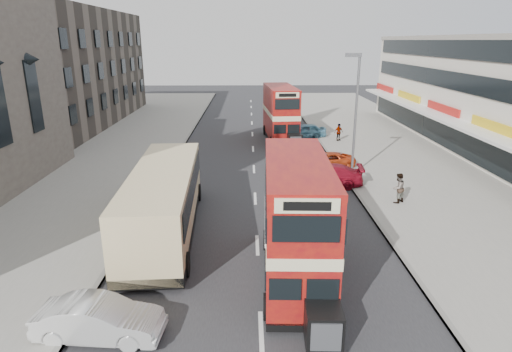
% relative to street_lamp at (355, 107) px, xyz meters
% --- Properties ---
extents(road_surface, '(12.00, 90.00, 0.01)m').
position_rel_street_lamp_xyz_m(road_surface, '(-6.52, 2.00, -4.78)').
color(road_surface, '#28282B').
rests_on(road_surface, ground).
extents(pavement_right, '(12.00, 90.00, 0.15)m').
position_rel_street_lamp_xyz_m(pavement_right, '(5.48, 2.00, -4.71)').
color(pavement_right, gray).
rests_on(pavement_right, ground).
extents(pavement_left, '(12.00, 90.00, 0.15)m').
position_rel_street_lamp_xyz_m(pavement_left, '(-18.52, 2.00, -4.71)').
color(pavement_left, gray).
rests_on(pavement_left, ground).
extents(kerb_left, '(0.20, 90.00, 0.16)m').
position_rel_street_lamp_xyz_m(kerb_left, '(-12.62, 2.00, -4.71)').
color(kerb_left, gray).
rests_on(kerb_left, ground).
extents(kerb_right, '(0.20, 90.00, 0.16)m').
position_rel_street_lamp_xyz_m(kerb_right, '(-0.42, 2.00, -4.71)').
color(kerb_right, gray).
rests_on(kerb_right, ground).
extents(brick_terrace, '(14.00, 28.00, 12.00)m').
position_rel_street_lamp_xyz_m(brick_terrace, '(-28.52, 20.00, 1.22)').
color(brick_terrace, '#66594C').
rests_on(brick_terrace, ground).
extents(street_lamp, '(1.00, 0.20, 8.12)m').
position_rel_street_lamp_xyz_m(street_lamp, '(0.00, 0.00, 0.00)').
color(street_lamp, slate).
rests_on(street_lamp, ground).
extents(bus_main, '(2.55, 8.41, 4.59)m').
position_rel_street_lamp_xyz_m(bus_main, '(-5.11, -12.77, -2.37)').
color(bus_main, black).
rests_on(bus_main, ground).
extents(bus_second, '(2.98, 8.70, 4.76)m').
position_rel_street_lamp_xyz_m(bus_second, '(-3.96, 11.40, -2.28)').
color(bus_second, black).
rests_on(bus_second, ground).
extents(coach, '(3.36, 11.07, 2.90)m').
position_rel_street_lamp_xyz_m(coach, '(-10.93, -8.48, -3.07)').
color(coach, black).
rests_on(coach, ground).
extents(car_left_front, '(4.04, 1.72, 1.30)m').
position_rel_street_lamp_xyz_m(car_left_front, '(-11.54, -16.22, -4.14)').
color(car_left_front, silver).
rests_on(car_left_front, ground).
extents(car_right_a, '(4.90, 2.38, 1.37)m').
position_rel_street_lamp_xyz_m(car_right_a, '(-2.05, -1.74, -4.10)').
color(car_right_a, maroon).
rests_on(car_right_a, ground).
extents(car_right_b, '(3.83, 1.79, 1.06)m').
position_rel_street_lamp_xyz_m(car_right_b, '(-1.06, 2.50, -4.26)').
color(car_right_b, '#C23B13').
rests_on(car_right_b, ground).
extents(car_right_c, '(4.16, 2.06, 1.37)m').
position_rel_street_lamp_xyz_m(car_right_c, '(-1.59, 12.23, -4.10)').
color(car_right_c, '#5DA0BB').
rests_on(car_right_c, ground).
extents(pedestrian_near, '(0.77, 0.72, 1.74)m').
position_rel_street_lamp_xyz_m(pedestrian_near, '(1.44, -5.16, -3.77)').
color(pedestrian_near, gray).
rests_on(pedestrian_near, pavement_right).
extents(pedestrian_far, '(0.98, 0.74, 1.55)m').
position_rel_street_lamp_xyz_m(pedestrian_far, '(1.27, 10.43, -3.86)').
color(pedestrian_far, gray).
rests_on(pedestrian_far, pavement_right).
extents(cyclist, '(0.70, 1.63, 1.98)m').
position_rel_street_lamp_xyz_m(cyclist, '(-3.02, 2.19, -4.12)').
color(cyclist, gray).
rests_on(cyclist, ground).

